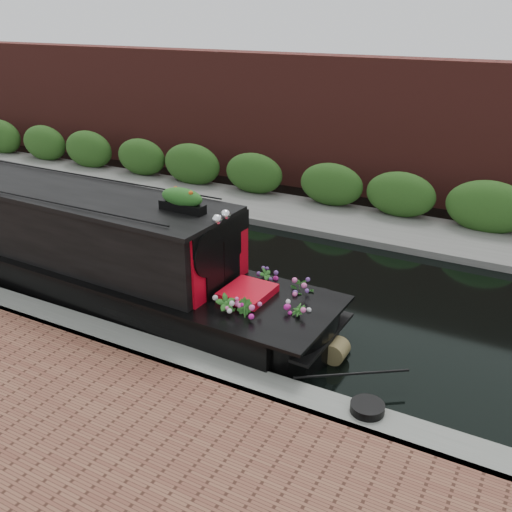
% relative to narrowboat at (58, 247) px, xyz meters
% --- Properties ---
extents(ground, '(80.00, 80.00, 0.00)m').
position_rel_narrowboat_xyz_m(ground, '(3.02, 1.88, -0.80)').
color(ground, black).
rests_on(ground, ground).
extents(near_bank_coping, '(40.00, 0.60, 0.50)m').
position_rel_narrowboat_xyz_m(near_bank_coping, '(3.02, -1.42, -0.80)').
color(near_bank_coping, gray).
rests_on(near_bank_coping, ground).
extents(far_bank_path, '(40.00, 2.40, 0.34)m').
position_rel_narrowboat_xyz_m(far_bank_path, '(3.02, 6.08, -0.80)').
color(far_bank_path, slate).
rests_on(far_bank_path, ground).
extents(far_hedge, '(40.00, 1.10, 2.80)m').
position_rel_narrowboat_xyz_m(far_hedge, '(3.02, 6.98, -0.80)').
color(far_hedge, '#28521B').
rests_on(far_hedge, ground).
extents(far_brick_wall, '(40.00, 1.00, 8.00)m').
position_rel_narrowboat_xyz_m(far_brick_wall, '(3.02, 9.08, -0.80)').
color(far_brick_wall, '#58231E').
rests_on(far_brick_wall, ground).
extents(narrowboat, '(11.52, 2.37, 2.71)m').
position_rel_narrowboat_xyz_m(narrowboat, '(0.00, 0.00, 0.00)').
color(narrowboat, black).
rests_on(narrowboat, ground).
extents(rope_fender, '(0.36, 0.37, 0.36)m').
position_rel_narrowboat_xyz_m(rope_fender, '(6.07, 0.00, -0.62)').
color(rope_fender, brown).
rests_on(rope_fender, ground).
extents(coiled_mooring_rope, '(0.47, 0.47, 0.12)m').
position_rel_narrowboat_xyz_m(coiled_mooring_rope, '(7.01, -1.30, -0.49)').
color(coiled_mooring_rope, black).
rests_on(coiled_mooring_rope, near_bank_coping).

